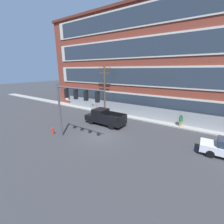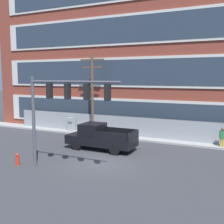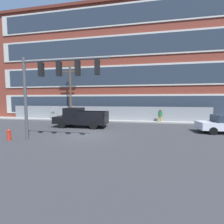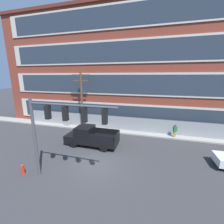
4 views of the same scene
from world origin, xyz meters
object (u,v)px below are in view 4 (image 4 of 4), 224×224
Objects in this scene: traffic_signal_mast at (59,122)px; utility_pole_near_corner at (82,98)px; pedestrian_near_cabinet at (175,130)px; electrical_cabinet at (67,121)px; pickup_truck_black at (91,137)px; fire_hydrant at (23,169)px.

traffic_signal_mast is 10.35m from utility_pole_near_corner.
traffic_signal_mast is at bearing -70.48° from utility_pole_near_corner.
utility_pole_near_corner is 4.59× the size of pedestrian_near_cabinet.
electrical_cabinet is (-2.82, 0.47, -3.57)m from utility_pole_near_corner.
pickup_truck_black is 6.19m from utility_pole_near_corner.
traffic_signal_mast is at bearing -85.65° from pickup_truck_black.
electrical_cabinet reaches higher than fire_hydrant.
pickup_truck_black reaches higher than pedestrian_near_cabinet.
traffic_signal_mast is at bearing -129.69° from pedestrian_near_cabinet.
pedestrian_near_cabinet is at bearing 26.84° from pickup_truck_black.
traffic_signal_mast is 12.50m from electrical_cabinet.
fire_hydrant is (-2.91, -5.82, -0.57)m from pickup_truck_black.
traffic_signal_mast is at bearing -58.46° from electrical_cabinet.
traffic_signal_mast reaches higher than electrical_cabinet.
pickup_truck_black is 7.13× the size of fire_hydrant.
pickup_truck_black is at bearing -54.20° from utility_pole_near_corner.
utility_pole_near_corner reaches higher than pickup_truck_black.
utility_pole_near_corner is 5.13× the size of electrical_cabinet.
traffic_signal_mast reaches higher than fire_hydrant.
electrical_cabinet is (-5.85, 4.68, -0.19)m from pickup_truck_black.
electrical_cabinet is 1.94× the size of fire_hydrant.
traffic_signal_mast reaches higher than pickup_truck_black.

